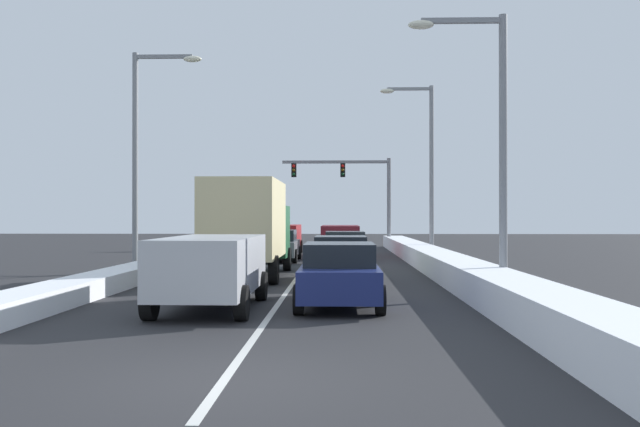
% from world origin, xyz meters
% --- Properties ---
extents(ground_plane, '(120.00, 120.00, 0.00)m').
position_xyz_m(ground_plane, '(0.00, 15.10, 0.00)').
color(ground_plane, '#28282B').
extents(lane_stripe_between_right_lane_and_center_lane, '(0.14, 41.52, 0.01)m').
position_xyz_m(lane_stripe_between_right_lane_and_center_lane, '(-0.00, 18.87, 0.00)').
color(lane_stripe_between_right_lane_and_center_lane, silver).
rests_on(lane_stripe_between_right_lane_and_center_lane, ground).
extents(snow_bank_right_shoulder, '(1.35, 41.52, 0.78)m').
position_xyz_m(snow_bank_right_shoulder, '(5.30, 18.87, 0.39)').
color(snow_bank_right_shoulder, white).
rests_on(snow_bank_right_shoulder, ground).
extents(snow_bank_left_shoulder, '(1.21, 41.52, 0.53)m').
position_xyz_m(snow_bank_left_shoulder, '(-5.30, 18.87, 0.26)').
color(snow_bank_left_shoulder, white).
rests_on(snow_bank_left_shoulder, ground).
extents(sedan_navy_right_lane_nearest, '(2.00, 4.50, 1.51)m').
position_xyz_m(sedan_navy_right_lane_nearest, '(1.50, 7.37, 0.76)').
color(sedan_navy_right_lane_nearest, navy).
rests_on(sedan_navy_right_lane_nearest, ground).
extents(sedan_charcoal_right_lane_second, '(2.00, 4.50, 1.51)m').
position_xyz_m(sedan_charcoal_right_lane_second, '(1.53, 13.13, 0.76)').
color(sedan_charcoal_right_lane_second, '#38383D').
rests_on(sedan_charcoal_right_lane_second, ground).
extents(sedan_white_right_lane_third, '(2.00, 4.50, 1.51)m').
position_xyz_m(sedan_white_right_lane_third, '(1.73, 20.10, 0.76)').
color(sedan_white_right_lane_third, silver).
rests_on(sedan_white_right_lane_third, ground).
extents(suv_maroon_right_lane_fourth, '(2.16, 4.90, 1.67)m').
position_xyz_m(suv_maroon_right_lane_fourth, '(1.52, 27.06, 1.02)').
color(suv_maroon_right_lane_fourth, maroon).
rests_on(suv_maroon_right_lane_fourth, ground).
extents(suv_silver_center_lane_nearest, '(2.16, 4.90, 1.67)m').
position_xyz_m(suv_silver_center_lane_nearest, '(-1.45, 6.67, 1.02)').
color(suv_silver_center_lane_nearest, '#B7BABF').
rests_on(suv_silver_center_lane_nearest, ground).
extents(box_truck_center_lane_second, '(2.53, 7.20, 3.36)m').
position_xyz_m(box_truck_center_lane_second, '(-1.71, 14.80, 1.90)').
color(box_truck_center_lane_second, '#1E5633').
rests_on(box_truck_center_lane_second, ground).
extents(sedan_gray_center_lane_third, '(2.00, 4.50, 1.51)m').
position_xyz_m(sedan_gray_center_lane_third, '(-1.46, 23.46, 0.76)').
color(sedan_gray_center_lane_third, slate).
rests_on(sedan_gray_center_lane_third, ground).
extents(suv_red_center_lane_fourth, '(2.16, 4.90, 1.67)m').
position_xyz_m(suv_red_center_lane_fourth, '(-1.82, 29.53, 1.02)').
color(suv_red_center_lane_fourth, maroon).
rests_on(suv_red_center_lane_fourth, ground).
extents(traffic_light_gantry, '(7.54, 0.47, 6.20)m').
position_xyz_m(traffic_light_gantry, '(2.57, 37.73, 4.50)').
color(traffic_light_gantry, slate).
rests_on(traffic_light_gantry, ground).
extents(street_lamp_right_near, '(2.66, 0.36, 7.58)m').
position_xyz_m(street_lamp_right_near, '(5.52, 9.44, 4.58)').
color(street_lamp_right_near, gray).
rests_on(street_lamp_right_near, ground).
extents(street_lamp_right_mid, '(2.66, 0.36, 8.63)m').
position_xyz_m(street_lamp_right_mid, '(5.70, 24.53, 5.13)').
color(street_lamp_right_mid, gray).
rests_on(street_lamp_right_mid, ground).
extents(street_lamp_left_mid, '(2.66, 0.36, 8.41)m').
position_xyz_m(street_lamp_left_mid, '(-5.96, 16.62, 5.01)').
color(street_lamp_left_mid, gray).
rests_on(street_lamp_left_mid, ground).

